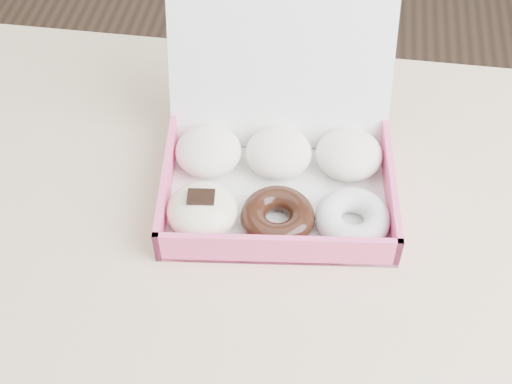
# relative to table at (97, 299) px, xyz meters

# --- Properties ---
(table) EXTENTS (1.20, 0.80, 0.75)m
(table) POSITION_rel_table_xyz_m (0.00, 0.00, 0.00)
(table) COLOR tan
(table) RESTS_ON ground
(donut_box) EXTENTS (0.29, 0.28, 0.19)m
(donut_box) POSITION_rel_table_xyz_m (0.19, 0.14, 0.11)
(donut_box) COLOR white
(donut_box) RESTS_ON table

